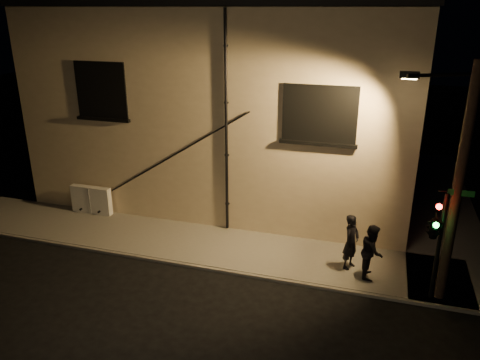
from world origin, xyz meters
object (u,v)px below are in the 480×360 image
(pedestrian_a, at_px, (351,242))
(streetlamp_pole, at_px, (455,182))
(traffic_signal, at_px, (435,227))
(pedestrian_b, at_px, (372,251))
(utility_cabinet, at_px, (92,200))

(pedestrian_a, xyz_separation_m, streetlamp_pole, (2.71, -0.89, 2.75))
(pedestrian_a, relative_size, streetlamp_pole, 0.27)
(traffic_signal, bearing_deg, pedestrian_a, 153.58)
(pedestrian_b, bearing_deg, traffic_signal, -117.70)
(pedestrian_b, bearing_deg, pedestrian_a, 59.96)
(traffic_signal, distance_m, streetlamp_pole, 1.39)
(utility_cabinet, bearing_deg, pedestrian_b, -8.41)
(utility_cabinet, distance_m, pedestrian_b, 11.79)
(utility_cabinet, distance_m, pedestrian_a, 11.05)
(pedestrian_a, distance_m, streetlamp_pole, 3.96)
(traffic_signal, xyz_separation_m, streetlamp_pole, (0.37, 0.28, 1.31))
(traffic_signal, bearing_deg, pedestrian_b, 154.28)
(pedestrian_b, xyz_separation_m, traffic_signal, (1.64, -0.79, 1.49))
(traffic_signal, bearing_deg, streetlamp_pole, 36.75)
(utility_cabinet, relative_size, streetlamp_pole, 0.25)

